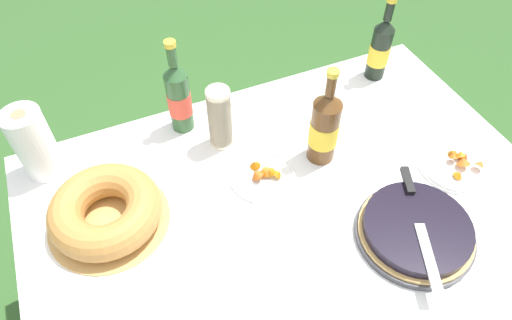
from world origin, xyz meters
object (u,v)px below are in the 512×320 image
(snack_plate_right, at_px, (263,175))
(paper_towel_roll, at_px, (34,144))
(cup_stack, at_px, (220,118))
(cider_bottle_amber, at_px, (324,127))
(berry_tart, at_px, (416,231))
(cider_bottle_green, at_px, (179,97))
(bundt_cake, at_px, (106,211))
(snack_plate_left, at_px, (456,163))
(juice_bottle_red, at_px, (380,49))
(serving_knife, at_px, (417,214))

(snack_plate_right, bearing_deg, paper_towel_roll, 153.61)
(cup_stack, distance_m, cider_bottle_amber, 0.31)
(berry_tart, relative_size, cider_bottle_green, 0.96)
(bundt_cake, distance_m, snack_plate_left, 1.03)
(cup_stack, distance_m, snack_plate_right, 0.21)
(bundt_cake, xyz_separation_m, cider_bottle_green, (0.30, 0.27, 0.07))
(cup_stack, height_order, snack_plate_left, cup_stack)
(snack_plate_left, bearing_deg, cup_stack, 148.70)
(bundt_cake, xyz_separation_m, cup_stack, (0.39, 0.15, 0.06))
(cider_bottle_amber, bearing_deg, cider_bottle_green, 139.86)
(cider_bottle_green, xyz_separation_m, juice_bottle_red, (0.72, -0.03, -0.01))
(bundt_cake, relative_size, paper_towel_roll, 1.44)
(juice_bottle_red, bearing_deg, bundt_cake, -166.35)
(cider_bottle_green, distance_m, cider_bottle_amber, 0.45)
(snack_plate_left, distance_m, snack_plate_right, 0.59)
(cider_bottle_green, bearing_deg, cider_bottle_amber, -40.14)
(serving_knife, relative_size, juice_bottle_red, 1.14)
(juice_bottle_red, height_order, snack_plate_left, juice_bottle_red)
(berry_tart, height_order, cider_bottle_green, cider_bottle_green)
(serving_knife, relative_size, snack_plate_right, 1.81)
(bundt_cake, bearing_deg, juice_bottle_red, 13.65)
(cider_bottle_amber, bearing_deg, paper_towel_roll, 160.29)
(juice_bottle_red, relative_size, paper_towel_roll, 1.35)
(cup_stack, xyz_separation_m, juice_bottle_red, (0.63, 0.09, 0.01))
(berry_tart, distance_m, cider_bottle_amber, 0.38)
(bundt_cake, distance_m, paper_towel_roll, 0.30)
(cup_stack, xyz_separation_m, snack_plate_right, (0.06, -0.18, -0.09))
(cider_bottle_green, xyz_separation_m, paper_towel_roll, (-0.43, -0.01, -0.01))
(bundt_cake, bearing_deg, serving_knife, -24.87)
(cup_stack, relative_size, cider_bottle_green, 0.66)
(berry_tart, xyz_separation_m, cup_stack, (-0.35, 0.53, 0.08))
(paper_towel_roll, bearing_deg, cider_bottle_green, 1.82)
(snack_plate_left, bearing_deg, snack_plate_right, 160.86)
(cider_bottle_green, bearing_deg, cup_stack, -53.73)
(serving_knife, relative_size, snack_plate_left, 1.56)
(berry_tart, bearing_deg, juice_bottle_red, 65.74)
(cider_bottle_amber, relative_size, juice_bottle_red, 1.06)
(bundt_cake, height_order, snack_plate_left, bundt_cake)
(berry_tart, height_order, paper_towel_roll, paper_towel_roll)
(serving_knife, bearing_deg, snack_plate_left, 139.59)
(serving_knife, bearing_deg, juice_bottle_red, 179.00)
(serving_knife, distance_m, paper_towel_roll, 1.07)
(berry_tart, bearing_deg, bundt_cake, 153.09)
(cider_bottle_amber, relative_size, snack_plate_right, 1.68)
(cup_stack, bearing_deg, juice_bottle_red, 8.35)
(berry_tart, bearing_deg, serving_knife, 66.69)
(snack_plate_left, xyz_separation_m, paper_towel_roll, (-1.14, 0.48, 0.10))
(bundt_cake, height_order, cup_stack, cup_stack)
(cider_bottle_amber, bearing_deg, juice_bottle_red, 35.72)
(cider_bottle_green, bearing_deg, bundt_cake, -137.44)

